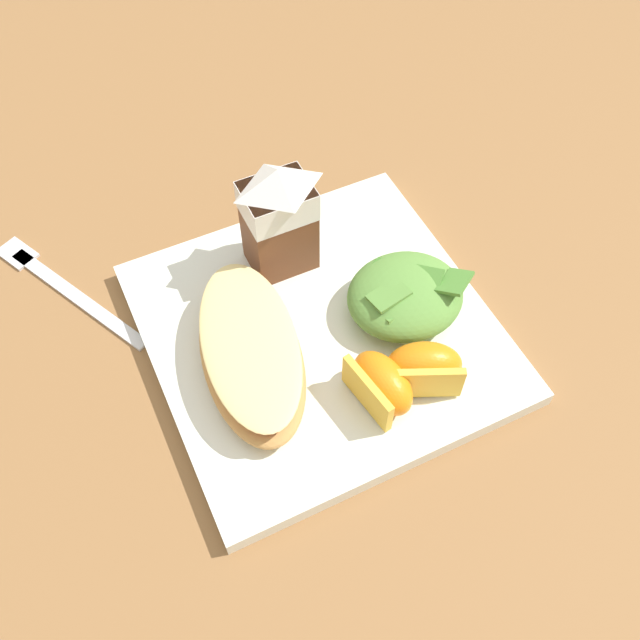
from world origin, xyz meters
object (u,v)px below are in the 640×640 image
Objects in this scene: milk_carton at (281,214)px; metal_fork at (59,283)px; cheesy_pizza_bread at (251,351)px; white_plate at (320,332)px; orange_wedge_front at (380,384)px; orange_wedge_middle at (424,367)px; green_salad_pile at (405,295)px.

milk_carton reaches higher than metal_fork.
white_plate is at bearing 7.74° from cheesy_pizza_bread.
orange_wedge_front and orange_wedge_middle have the same top height.
milk_carton reaches higher than orange_wedge_front.
cheesy_pizza_bread reaches higher than metal_fork.
orange_wedge_middle is (-0.02, -0.07, -0.00)m from green_salad_pile.
green_salad_pile is at bearing -2.51° from cheesy_pizza_bread.
metal_fork is at bearing 147.17° from green_salad_pile.
orange_wedge_middle is (0.05, -0.08, 0.03)m from white_plate.
cheesy_pizza_bread is 0.12m from milk_carton.
cheesy_pizza_bread is 1.73× the size of green_salad_pile.
white_plate is 0.11m from milk_carton.
cheesy_pizza_bread is 0.14m from green_salad_pile.
white_plate is at bearing -91.52° from milk_carton.
white_plate is at bearing 99.07° from orange_wedge_front.
green_salad_pile is 0.31m from metal_fork.
white_plate is at bearing 168.35° from green_salad_pile.
cheesy_pizza_bread is 0.21m from metal_fork.
white_plate reaches higher than metal_fork.
green_salad_pile reaches higher than white_plate.
orange_wedge_front reaches higher than white_plate.
milk_carton is (-0.07, 0.10, 0.04)m from green_salad_pile.
orange_wedge_front is (-0.06, -0.07, -0.00)m from green_salad_pile.
green_salad_pile is (0.14, -0.01, 0.00)m from cheesy_pizza_bread.
milk_carton reaches higher than orange_wedge_middle.
orange_wedge_front is at bearing 178.08° from orange_wedge_middle.
green_salad_pile is at bearing 72.48° from orange_wedge_middle.
cheesy_pizza_bread is at bearing -127.01° from milk_carton.
green_salad_pile is 0.09m from orange_wedge_front.
green_salad_pile is 1.62× the size of orange_wedge_front.
milk_carton reaches higher than white_plate.
metal_fork is (-0.20, 0.24, -0.03)m from orange_wedge_front.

